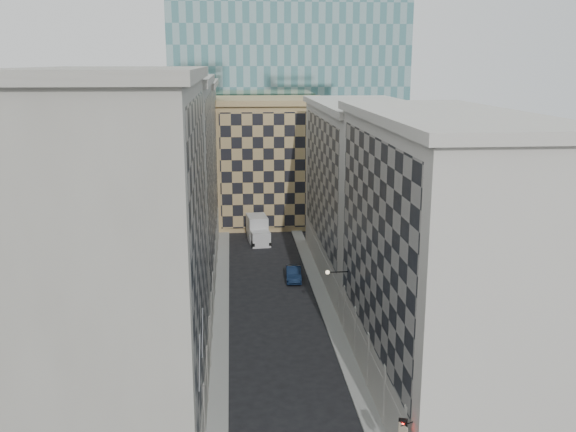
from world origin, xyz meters
TOP-DOWN VIEW (x-y plane):
  - sidewalk_west at (-5.25, 30.00)m, footprint 1.50×100.00m
  - sidewalk_east at (5.25, 30.00)m, footprint 1.50×100.00m
  - bldg_left_a at (-10.88, 11.00)m, footprint 10.80×22.80m
  - bldg_left_b at (-10.88, 33.00)m, footprint 10.80×22.80m
  - bldg_left_c at (-10.88, 55.00)m, footprint 10.80×22.80m
  - bldg_right_a at (10.88, 15.00)m, footprint 10.80×26.80m
  - bldg_right_b at (10.89, 42.00)m, footprint 10.80×28.80m
  - tan_block at (2.00, 67.90)m, footprint 16.80×14.80m
  - church_tower at (0.00, 82.00)m, footprint 7.20×7.20m
  - flagpoles_left at (-5.90, 6.00)m, footprint 0.10×6.33m
  - bracket_lamp at (4.38, 24.00)m, footprint 1.98×0.36m
  - box_truck at (-0.55, 56.22)m, footprint 3.23×6.54m
  - dark_car at (2.78, 39.85)m, footprint 1.94×4.83m
  - shop_sign at (5.42, 3.00)m, footprint 0.81×0.71m

SIDE VIEW (x-z plane):
  - sidewalk_west at x=-5.25m, z-range 0.00..0.15m
  - sidewalk_east at x=5.25m, z-range 0.00..0.15m
  - dark_car at x=2.78m, z-range 0.00..1.56m
  - box_truck at x=-0.55m, z-range -0.22..3.23m
  - shop_sign at x=5.42m, z-range 3.42..4.25m
  - bracket_lamp at x=4.38m, z-range 6.02..6.38m
  - flagpoles_left at x=-5.90m, z-range 6.83..9.17m
  - tan_block at x=2.00m, z-range 0.04..18.84m
  - bldg_right_b at x=10.89m, z-range 0.00..19.70m
  - bldg_right_a at x=10.88m, z-range -0.03..20.67m
  - bldg_left_c at x=-10.88m, z-range -0.02..21.68m
  - bldg_left_b at x=-10.88m, z-range -0.03..22.67m
  - bldg_left_a at x=-10.88m, z-range -0.03..23.67m
  - church_tower at x=0.00m, z-range 1.20..52.70m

